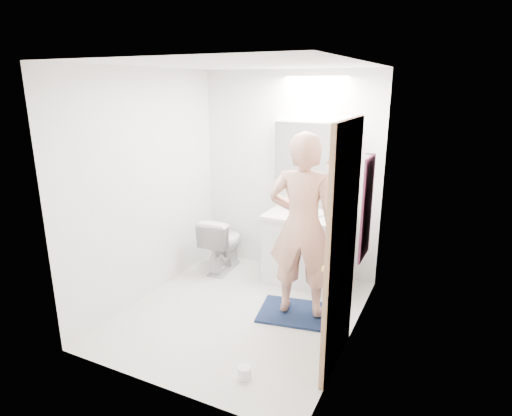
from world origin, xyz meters
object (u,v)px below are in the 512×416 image
Objects in this scene: vanity_cabinet at (307,250)px; soap_bottle_a at (288,199)px; toilet at (223,243)px; person at (302,226)px; soap_bottle_b at (298,202)px; medicine_cabinet at (312,152)px; toothbrush_cup at (329,209)px; toilet_paper_roll at (244,372)px.

soap_bottle_a is at bearing 153.65° from vanity_cabinet.
person is (1.25, -0.62, 0.60)m from toilet.
toilet is at bearing -161.15° from soap_bottle_b.
soap_bottle_a is (-0.25, -0.06, -0.57)m from medicine_cabinet.
medicine_cabinet is 4.99× the size of soap_bottle_b.
vanity_cabinet is 8.93× the size of toothbrush_cup.
toilet is at bearing 124.64° from toilet_paper_roll.
person is (0.19, -0.74, 0.55)m from vanity_cabinet.
toothbrush_cup reaches higher than toilet.
soap_bottle_b is 0.39m from toothbrush_cup.
soap_bottle_b is at bearing -167.43° from medicine_cabinet.
soap_bottle_a is 1.96× the size of toilet_paper_roll.
toilet is 6.84× the size of toothbrush_cup.
vanity_cabinet is at bearing 94.31° from toilet_paper_roll.
medicine_cabinet is 2.52m from toilet_paper_roll.
medicine_cabinet is 0.68m from toothbrush_cup.
toothbrush_cup is at bearing 39.30° from vanity_cabinet.
toilet_paper_roll is at bearing -85.69° from vanity_cabinet.
medicine_cabinet reaches higher than soap_bottle_b.
vanity_cabinet is 0.94m from person.
medicine_cabinet is 1.56m from toilet.
toothbrush_cup is (0.39, -0.02, -0.04)m from soap_bottle_b.
soap_bottle_a is 0.50m from toothbrush_cup.
medicine_cabinet is 8.73× the size of toothbrush_cup.
person reaches higher than soap_bottle_a.
person reaches higher than toothbrush_cup.
toilet_paper_roll is (-0.06, -2.00, -0.82)m from toothbrush_cup.
soap_bottle_b is (0.86, 0.30, 0.56)m from toilet.
toilet is at bearing -167.59° from toothbrush_cup.
soap_bottle_a is 0.12m from soap_bottle_b.
toothbrush_cup is at bearing -11.28° from medicine_cabinet.
medicine_cabinet is 0.49× the size of person.
soap_bottle_b is 2.22m from toilet_paper_roll.
person is 10.15× the size of soap_bottle_b.
vanity_cabinet is at bearing -177.86° from toilet.
soap_bottle_a is (-0.30, 0.15, 0.54)m from vanity_cabinet.
toothbrush_cup is at bearing -171.68° from toilet.
person is at bearing -67.32° from soap_bottle_b.
toothbrush_cup is (1.25, 0.28, 0.52)m from toilet.
medicine_cabinet is at bearing 12.57° from soap_bottle_b.
vanity_cabinet is 0.58m from soap_bottle_b.
medicine_cabinet is at bearing 95.40° from toilet_paper_roll.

